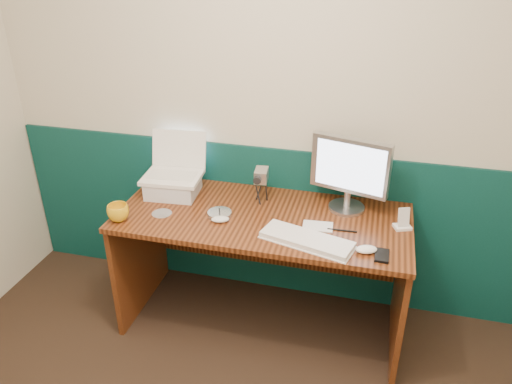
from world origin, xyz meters
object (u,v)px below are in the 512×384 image
(laptop, at_px, (171,157))
(desk, at_px, (262,271))
(camcorder, at_px, (261,187))
(keyboard, at_px, (307,240))
(monitor, at_px, (350,174))
(mug, at_px, (118,213))

(laptop, bearing_deg, desk, -16.25)
(desk, height_order, camcorder, camcorder)
(desk, bearing_deg, keyboard, -37.12)
(laptop, distance_m, monitor, 1.01)
(desk, relative_size, monitor, 3.71)
(desk, relative_size, mug, 13.87)
(mug, bearing_deg, desk, 17.98)
(desk, distance_m, keyboard, 0.52)
(monitor, height_order, camcorder, monitor)
(monitor, relative_size, keyboard, 0.93)
(camcorder, bearing_deg, laptop, 177.95)
(keyboard, relative_size, camcorder, 2.45)
(mug, bearing_deg, camcorder, 29.70)
(keyboard, relative_size, mug, 4.00)
(keyboard, xyz_separation_m, mug, (-1.02, -0.03, 0.03))
(desk, bearing_deg, monitor, 23.53)
(keyboard, xyz_separation_m, camcorder, (-0.32, 0.36, 0.08))
(laptop, relative_size, mug, 2.87)
(monitor, distance_m, mug, 1.26)
(desk, height_order, laptop, laptop)
(desk, distance_m, mug, 0.88)
(laptop, xyz_separation_m, monitor, (1.01, 0.07, -0.02))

